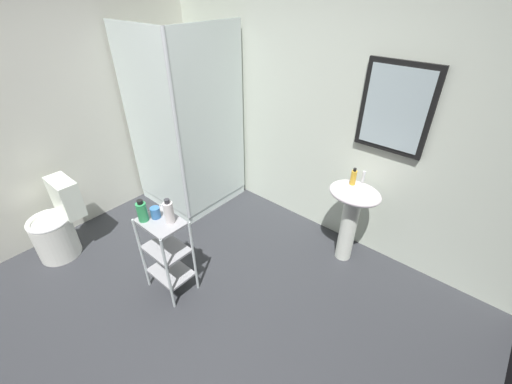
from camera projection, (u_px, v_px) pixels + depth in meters
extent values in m
cube|color=#2F3135|center=(178.00, 319.00, 2.63)|extent=(4.20, 4.20, 0.02)
cube|color=silver|center=(314.00, 110.00, 3.12)|extent=(4.20, 0.10, 2.50)
cube|color=black|center=(396.00, 109.00, 2.55)|extent=(0.56, 0.03, 0.72)
cube|color=silver|center=(395.00, 109.00, 2.54)|extent=(0.48, 0.01, 0.64)
cube|color=silver|center=(31.00, 118.00, 2.95)|extent=(0.10, 4.20, 2.50)
cube|color=white|center=(194.00, 190.00, 4.14)|extent=(0.90, 0.90, 0.10)
cube|color=silver|center=(150.00, 126.00, 3.31)|extent=(0.90, 0.02, 1.90)
cube|color=silver|center=(213.00, 124.00, 3.35)|extent=(0.02, 0.90, 1.90)
cylinder|color=silver|center=(178.00, 138.00, 3.06)|extent=(0.04, 0.04, 1.90)
cylinder|color=silver|center=(194.00, 187.00, 4.11)|extent=(0.08, 0.08, 0.00)
cylinder|color=white|center=(348.00, 229.00, 3.04)|extent=(0.15, 0.15, 0.68)
ellipsoid|color=white|center=(355.00, 193.00, 2.82)|extent=(0.46, 0.37, 0.13)
cylinder|color=silver|center=(363.00, 176.00, 2.83)|extent=(0.03, 0.03, 0.10)
cylinder|color=white|center=(56.00, 238.00, 3.14)|extent=(0.37, 0.37, 0.40)
torus|color=white|center=(48.00, 221.00, 3.02)|extent=(0.37, 0.37, 0.04)
cube|color=white|center=(66.00, 197.00, 3.07)|extent=(0.35, 0.17, 0.36)
cylinder|color=silver|center=(142.00, 254.00, 2.72)|extent=(0.02, 0.02, 0.74)
cylinder|color=silver|center=(168.00, 276.00, 2.52)|extent=(0.02, 0.02, 0.74)
cylinder|color=silver|center=(167.00, 239.00, 2.89)|extent=(0.02, 0.02, 0.74)
cylinder|color=silver|center=(194.00, 257.00, 2.69)|extent=(0.02, 0.02, 0.74)
cube|color=#99999E|center=(171.00, 272.00, 2.81)|extent=(0.36, 0.26, 0.02)
cube|color=#99999E|center=(166.00, 249.00, 2.66)|extent=(0.36, 0.26, 0.02)
cube|color=#99999E|center=(161.00, 222.00, 2.51)|extent=(0.36, 0.26, 0.02)
cylinder|color=gold|center=(353.00, 178.00, 2.79)|extent=(0.05, 0.05, 0.13)
cylinder|color=black|center=(355.00, 170.00, 2.74)|extent=(0.03, 0.03, 0.03)
cylinder|color=#329D58|center=(142.00, 212.00, 2.47)|extent=(0.08, 0.08, 0.15)
cylinder|color=black|center=(140.00, 202.00, 2.42)|extent=(0.04, 0.04, 0.03)
cylinder|color=white|center=(169.00, 213.00, 2.45)|extent=(0.07, 0.07, 0.18)
cylinder|color=#333338|center=(167.00, 201.00, 2.39)|extent=(0.04, 0.04, 0.03)
cylinder|color=#3870B2|center=(155.00, 213.00, 2.52)|extent=(0.07, 0.07, 0.09)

